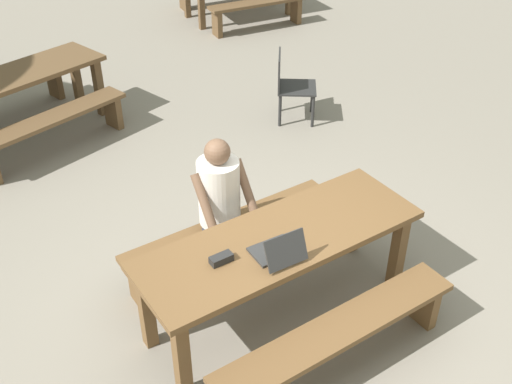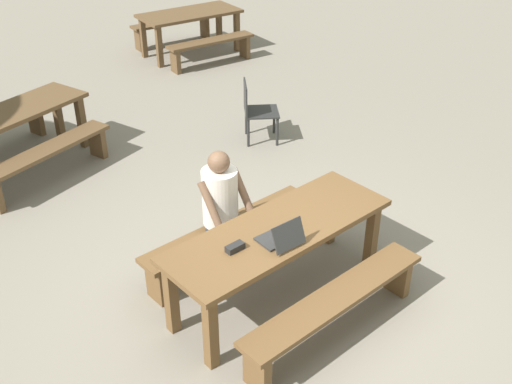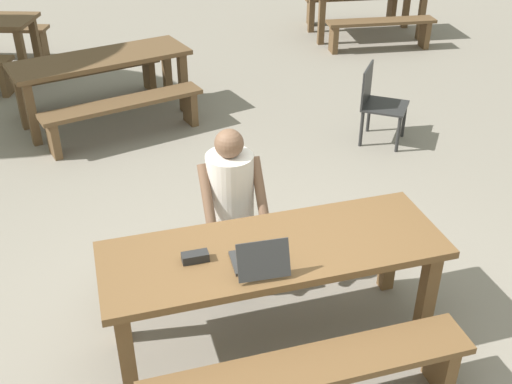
# 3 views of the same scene
# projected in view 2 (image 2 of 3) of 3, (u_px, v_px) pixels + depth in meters

# --- Properties ---
(ground_plane) EXTENTS (30.00, 30.00, 0.00)m
(ground_plane) POSITION_uv_depth(u_px,v_px,m) (278.00, 295.00, 5.53)
(ground_plane) COLOR gray
(picnic_table_front) EXTENTS (2.11, 0.72, 0.74)m
(picnic_table_front) POSITION_uv_depth(u_px,v_px,m) (279.00, 238.00, 5.20)
(picnic_table_front) COLOR brown
(picnic_table_front) RESTS_ON ground
(bench_near) EXTENTS (1.88, 0.30, 0.42)m
(bench_near) POSITION_uv_depth(u_px,v_px,m) (335.00, 305.00, 4.93)
(bench_near) COLOR brown
(bench_near) RESTS_ON ground
(bench_far) EXTENTS (1.88, 0.30, 0.42)m
(bench_far) POSITION_uv_depth(u_px,v_px,m) (230.00, 234.00, 5.79)
(bench_far) COLOR brown
(bench_far) RESTS_ON ground
(laptop) EXTENTS (0.32, 0.33, 0.23)m
(laptop) POSITION_uv_depth(u_px,v_px,m) (281.00, 237.00, 4.92)
(laptop) COLOR #2D2D2D
(laptop) RESTS_ON picnic_table_front
(small_pouch) EXTENTS (0.16, 0.07, 0.05)m
(small_pouch) POSITION_uv_depth(u_px,v_px,m) (235.00, 248.00, 4.85)
(small_pouch) COLOR black
(small_pouch) RESTS_ON picnic_table_front
(person_seated) EXTENTS (0.44, 0.42, 1.23)m
(person_seated) POSITION_uv_depth(u_px,v_px,m) (222.00, 204.00, 5.50)
(person_seated) COLOR #333847
(person_seated) RESTS_ON ground
(plastic_chair) EXTENTS (0.62, 0.62, 0.81)m
(plastic_chair) POSITION_uv_depth(u_px,v_px,m) (256.00, 110.00, 8.00)
(plastic_chair) COLOR #262626
(plastic_chair) RESTS_ON ground
(picnic_table_rear) EXTENTS (2.03, 1.13, 0.74)m
(picnic_table_rear) POSITION_uv_depth(u_px,v_px,m) (10.00, 122.00, 7.24)
(picnic_table_rear) COLOR brown
(picnic_table_rear) RESTS_ON ground
(bench_rear_south) EXTENTS (1.75, 0.73, 0.43)m
(bench_rear_south) POSITION_uv_depth(u_px,v_px,m) (47.00, 157.00, 7.11)
(bench_rear_south) COLOR brown
(bench_rear_south) RESTS_ON ground
(picnic_table_distant) EXTENTS (1.87, 1.05, 0.76)m
(picnic_table_distant) POSITION_uv_depth(u_px,v_px,m) (190.00, 19.00, 10.92)
(picnic_table_distant) COLOR brown
(picnic_table_distant) RESTS_ON ground
(bench_distant_south) EXTENTS (1.63, 0.50, 0.44)m
(bench_distant_south) POSITION_uv_depth(u_px,v_px,m) (211.00, 46.00, 10.58)
(bench_distant_south) COLOR brown
(bench_distant_south) RESTS_ON ground
(bench_distant_north) EXTENTS (1.63, 0.50, 0.44)m
(bench_distant_north) POSITION_uv_depth(u_px,v_px,m) (172.00, 27.00, 11.60)
(bench_distant_north) COLOR brown
(bench_distant_north) RESTS_ON ground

